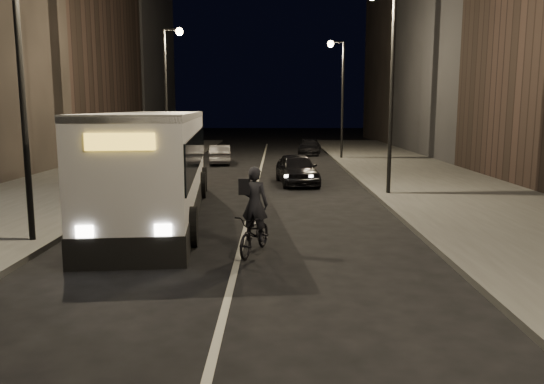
{
  "coord_description": "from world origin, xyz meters",
  "views": [
    {
      "loc": [
        0.93,
        -9.78,
        3.63
      ],
      "look_at": [
        0.83,
        3.71,
        1.5
      ],
      "focal_mm": 35.0,
      "sensor_mm": 36.0,
      "label": 1
    }
  ],
  "objects_px": {
    "streetlight_left_far": "(170,79)",
    "cyclist_on_bicycle": "(255,225)",
    "car_far": "(310,147)",
    "city_bus": "(157,160)",
    "streetlight_left_near": "(29,39)",
    "car_near": "(297,169)",
    "streetlight_right_far": "(339,83)",
    "streetlight_right_mid": "(386,65)",
    "car_mid": "(220,154)"
  },
  "relations": [
    {
      "from": "city_bus",
      "to": "car_mid",
      "type": "relative_size",
      "value": 3.43
    },
    {
      "from": "streetlight_left_far",
      "to": "cyclist_on_bicycle",
      "type": "bearing_deg",
      "value": -73.04
    },
    {
      "from": "city_bus",
      "to": "car_mid",
      "type": "bearing_deg",
      "value": 82.89
    },
    {
      "from": "city_bus",
      "to": "car_near",
      "type": "relative_size",
      "value": 3.02
    },
    {
      "from": "streetlight_right_far",
      "to": "streetlight_right_mid",
      "type": "bearing_deg",
      "value": -90.0
    },
    {
      "from": "streetlight_left_near",
      "to": "streetlight_left_far",
      "type": "bearing_deg",
      "value": 90.0
    },
    {
      "from": "car_near",
      "to": "car_far",
      "type": "relative_size",
      "value": 1.05
    },
    {
      "from": "city_bus",
      "to": "streetlight_left_far",
      "type": "bearing_deg",
      "value": 93.15
    },
    {
      "from": "city_bus",
      "to": "cyclist_on_bicycle",
      "type": "xyz_separation_m",
      "value": [
        3.55,
        -5.05,
        -1.16
      ]
    },
    {
      "from": "streetlight_right_far",
      "to": "car_mid",
      "type": "height_order",
      "value": "streetlight_right_far"
    },
    {
      "from": "streetlight_left_far",
      "to": "cyclist_on_bicycle",
      "type": "height_order",
      "value": "streetlight_left_far"
    },
    {
      "from": "cyclist_on_bicycle",
      "to": "car_near",
      "type": "xyz_separation_m",
      "value": [
        1.53,
        12.45,
        -0.0
      ]
    },
    {
      "from": "cyclist_on_bicycle",
      "to": "car_near",
      "type": "height_order",
      "value": "cyclist_on_bicycle"
    },
    {
      "from": "city_bus",
      "to": "car_far",
      "type": "height_order",
      "value": "city_bus"
    },
    {
      "from": "streetlight_left_near",
      "to": "city_bus",
      "type": "distance_m",
      "value": 5.89
    },
    {
      "from": "car_mid",
      "to": "car_far",
      "type": "bearing_deg",
      "value": -137.69
    },
    {
      "from": "streetlight_left_near",
      "to": "streetlight_left_far",
      "type": "distance_m",
      "value": 18.0
    },
    {
      "from": "streetlight_left_far",
      "to": "car_far",
      "type": "xyz_separation_m",
      "value": [
        8.93,
        10.31,
        -4.76
      ]
    },
    {
      "from": "streetlight_right_mid",
      "to": "car_far",
      "type": "relative_size",
      "value": 1.96
    },
    {
      "from": "city_bus",
      "to": "car_far",
      "type": "relative_size",
      "value": 3.18
    },
    {
      "from": "city_bus",
      "to": "car_mid",
      "type": "distance_m",
      "value": 16.89
    },
    {
      "from": "cyclist_on_bicycle",
      "to": "car_far",
      "type": "height_order",
      "value": "cyclist_on_bicycle"
    },
    {
      "from": "car_mid",
      "to": "car_far",
      "type": "height_order",
      "value": "car_mid"
    },
    {
      "from": "car_far",
      "to": "streetlight_left_far",
      "type": "bearing_deg",
      "value": -123.94
    },
    {
      "from": "streetlight_right_far",
      "to": "car_mid",
      "type": "bearing_deg",
      "value": -160.17
    },
    {
      "from": "streetlight_right_far",
      "to": "streetlight_left_near",
      "type": "bearing_deg",
      "value": -113.96
    },
    {
      "from": "streetlight_right_mid",
      "to": "streetlight_left_near",
      "type": "bearing_deg",
      "value": -143.12
    },
    {
      "from": "streetlight_left_near",
      "to": "city_bus",
      "type": "relative_size",
      "value": 0.62
    },
    {
      "from": "streetlight_left_near",
      "to": "cyclist_on_bicycle",
      "type": "bearing_deg",
      "value": -8.01
    },
    {
      "from": "car_mid",
      "to": "car_far",
      "type": "relative_size",
      "value": 0.93
    },
    {
      "from": "streetlight_left_near",
      "to": "cyclist_on_bicycle",
      "type": "height_order",
      "value": "streetlight_left_near"
    },
    {
      "from": "streetlight_left_near",
      "to": "car_far",
      "type": "distance_m",
      "value": 30.07
    },
    {
      "from": "streetlight_left_far",
      "to": "car_near",
      "type": "height_order",
      "value": "streetlight_left_far"
    },
    {
      "from": "car_near",
      "to": "car_mid",
      "type": "height_order",
      "value": "car_near"
    },
    {
      "from": "streetlight_left_near",
      "to": "streetlight_left_far",
      "type": "height_order",
      "value": "same"
    },
    {
      "from": "cyclist_on_bicycle",
      "to": "car_near",
      "type": "distance_m",
      "value": 12.54
    },
    {
      "from": "car_far",
      "to": "car_mid",
      "type": "bearing_deg",
      "value": -124.45
    },
    {
      "from": "city_bus",
      "to": "car_near",
      "type": "xyz_separation_m",
      "value": [
        5.08,
        7.4,
        -1.16
      ]
    },
    {
      "from": "city_bus",
      "to": "cyclist_on_bicycle",
      "type": "bearing_deg",
      "value": -60.76
    },
    {
      "from": "car_near",
      "to": "car_far",
      "type": "bearing_deg",
      "value": 77.57
    },
    {
      "from": "car_near",
      "to": "car_far",
      "type": "xyz_separation_m",
      "value": [
        1.66,
        16.67,
        -0.14
      ]
    },
    {
      "from": "streetlight_left_far",
      "to": "car_mid",
      "type": "bearing_deg",
      "value": 50.34
    },
    {
      "from": "car_mid",
      "to": "streetlight_right_far",
      "type": "bearing_deg",
      "value": -166.44
    },
    {
      "from": "streetlight_left_far",
      "to": "cyclist_on_bicycle",
      "type": "xyz_separation_m",
      "value": [
        5.74,
        -18.81,
        -4.62
      ]
    },
    {
      "from": "streetlight_left_far",
      "to": "car_near",
      "type": "distance_m",
      "value": 10.71
    },
    {
      "from": "streetlight_right_mid",
      "to": "car_far",
      "type": "xyz_separation_m",
      "value": [
        -1.73,
        20.31,
        -4.76
      ]
    },
    {
      "from": "cyclist_on_bicycle",
      "to": "car_far",
      "type": "xyz_separation_m",
      "value": [
        3.2,
        29.12,
        -0.15
      ]
    },
    {
      "from": "streetlight_right_mid",
      "to": "streetlight_left_far",
      "type": "distance_m",
      "value": 14.62
    },
    {
      "from": "streetlight_left_far",
      "to": "car_far",
      "type": "relative_size",
      "value": 1.96
    },
    {
      "from": "car_mid",
      "to": "car_far",
      "type": "xyz_separation_m",
      "value": [
        6.38,
        7.24,
        -0.03
      ]
    }
  ]
}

